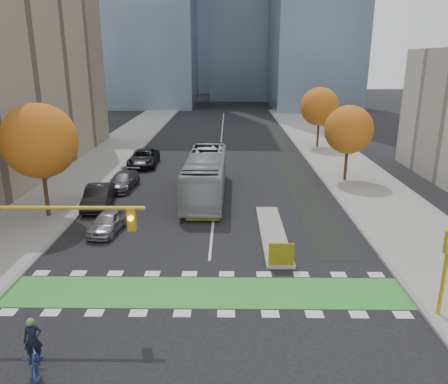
{
  "coord_description": "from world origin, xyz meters",
  "views": [
    {
      "loc": [
        1.1,
        -17.69,
        11.11
      ],
      "look_at": [
        0.8,
        8.65,
        3.0
      ],
      "focal_mm": 35.0,
      "sensor_mm": 36.0,
      "label": 1
    }
  ],
  "objects_px": {
    "tree_west": "(40,141)",
    "tree_east_near": "(349,130)",
    "hazard_board": "(281,254)",
    "parked_car_a": "(108,222)",
    "parked_car_d": "(144,158)",
    "parked_car_b": "(98,197)",
    "parked_car_c": "(123,181)",
    "traffic_signal_east": "(447,261)",
    "traffic_signal_west": "(17,231)",
    "cyclist": "(35,355)",
    "tree_east_far": "(320,107)",
    "bus": "(206,175)"
  },
  "relations": [
    {
      "from": "tree_east_near",
      "to": "parked_car_a",
      "type": "bearing_deg",
      "value": -146.12
    },
    {
      "from": "tree_east_near",
      "to": "parked_car_d",
      "type": "relative_size",
      "value": 1.15
    },
    {
      "from": "parked_car_b",
      "to": "parked_car_c",
      "type": "height_order",
      "value": "parked_car_b"
    },
    {
      "from": "hazard_board",
      "to": "bus",
      "type": "bearing_deg",
      "value": 110.21
    },
    {
      "from": "tree_east_near",
      "to": "tree_east_far",
      "type": "distance_m",
      "value": 16.01
    },
    {
      "from": "hazard_board",
      "to": "parked_car_b",
      "type": "relative_size",
      "value": 0.27
    },
    {
      "from": "hazard_board",
      "to": "traffic_signal_east",
      "type": "xyz_separation_m",
      "value": [
        6.5,
        -4.71,
        1.93
      ]
    },
    {
      "from": "tree_east_far",
      "to": "parked_car_b",
      "type": "height_order",
      "value": "tree_east_far"
    },
    {
      "from": "parked_car_b",
      "to": "traffic_signal_east",
      "type": "bearing_deg",
      "value": -42.63
    },
    {
      "from": "tree_west",
      "to": "cyclist",
      "type": "height_order",
      "value": "tree_west"
    },
    {
      "from": "tree_east_near",
      "to": "parked_car_a",
      "type": "distance_m",
      "value": 23.17
    },
    {
      "from": "parked_car_c",
      "to": "parked_car_d",
      "type": "distance_m",
      "value": 8.64
    },
    {
      "from": "bus",
      "to": "traffic_signal_west",
      "type": "bearing_deg",
      "value": -110.75
    },
    {
      "from": "parked_car_a",
      "to": "parked_car_d",
      "type": "xyz_separation_m",
      "value": [
        -1.12,
        18.64,
        0.14
      ]
    },
    {
      "from": "parked_car_d",
      "to": "parked_car_b",
      "type": "bearing_deg",
      "value": -95.65
    },
    {
      "from": "parked_car_b",
      "to": "parked_car_c",
      "type": "relative_size",
      "value": 1.04
    },
    {
      "from": "parked_car_d",
      "to": "parked_car_c",
      "type": "bearing_deg",
      "value": -93.02
    },
    {
      "from": "cyclist",
      "to": "traffic_signal_west",
      "type": "bearing_deg",
      "value": 97.13
    },
    {
      "from": "tree_west",
      "to": "tree_east_near",
      "type": "distance_m",
      "value": 26.01
    },
    {
      "from": "tree_west",
      "to": "parked_car_d",
      "type": "xyz_separation_m",
      "value": [
        3.96,
        15.93,
        -4.76
      ]
    },
    {
      "from": "bus",
      "to": "tree_east_near",
      "type": "bearing_deg",
      "value": 20.94
    },
    {
      "from": "hazard_board",
      "to": "parked_car_d",
      "type": "xyz_separation_m",
      "value": [
        -12.04,
        23.73,
        0.06
      ]
    },
    {
      "from": "traffic_signal_east",
      "to": "parked_car_d",
      "type": "distance_m",
      "value": 34.0
    },
    {
      "from": "tree_east_near",
      "to": "parked_car_b",
      "type": "bearing_deg",
      "value": -159.85
    },
    {
      "from": "bus",
      "to": "parked_car_c",
      "type": "height_order",
      "value": "bus"
    },
    {
      "from": "hazard_board",
      "to": "cyclist",
      "type": "bearing_deg",
      "value": -139.3
    },
    {
      "from": "tree_east_far",
      "to": "parked_car_c",
      "type": "relative_size",
      "value": 1.53
    },
    {
      "from": "hazard_board",
      "to": "tree_east_near",
      "type": "distance_m",
      "value": 19.93
    },
    {
      "from": "tree_east_near",
      "to": "parked_car_b",
      "type": "relative_size",
      "value": 1.37
    },
    {
      "from": "tree_east_far",
      "to": "bus",
      "type": "height_order",
      "value": "tree_east_far"
    },
    {
      "from": "hazard_board",
      "to": "tree_west",
      "type": "relative_size",
      "value": 0.17
    },
    {
      "from": "hazard_board",
      "to": "parked_car_c",
      "type": "height_order",
      "value": "same"
    },
    {
      "from": "parked_car_b",
      "to": "tree_east_far",
      "type": "bearing_deg",
      "value": 42.37
    },
    {
      "from": "tree_east_near",
      "to": "parked_car_d",
      "type": "xyz_separation_m",
      "value": [
        -20.04,
        5.93,
        -4.01
      ]
    },
    {
      "from": "cyclist",
      "to": "parked_car_b",
      "type": "bearing_deg",
      "value": 78.99
    },
    {
      "from": "tree_east_far",
      "to": "cyclist",
      "type": "distance_m",
      "value": 46.4
    },
    {
      "from": "tree_east_near",
      "to": "traffic_signal_east",
      "type": "height_order",
      "value": "tree_east_near"
    },
    {
      "from": "traffic_signal_east",
      "to": "tree_east_far",
      "type": "bearing_deg",
      "value": 87.03
    },
    {
      "from": "tree_east_far",
      "to": "parked_car_a",
      "type": "height_order",
      "value": "tree_east_far"
    },
    {
      "from": "tree_east_far",
      "to": "traffic_signal_east",
      "type": "xyz_separation_m",
      "value": [
        -2.0,
        -38.51,
        -2.51
      ]
    },
    {
      "from": "bus",
      "to": "parked_car_d",
      "type": "distance_m",
      "value": 12.86
    },
    {
      "from": "parked_car_c",
      "to": "traffic_signal_west",
      "type": "bearing_deg",
      "value": -84.93
    },
    {
      "from": "hazard_board",
      "to": "tree_east_far",
      "type": "height_order",
      "value": "tree_east_far"
    },
    {
      "from": "parked_car_a",
      "to": "parked_car_b",
      "type": "relative_size",
      "value": 0.81
    },
    {
      "from": "tree_east_near",
      "to": "parked_car_d",
      "type": "bearing_deg",
      "value": 163.51
    },
    {
      "from": "hazard_board",
      "to": "traffic_signal_west",
      "type": "xyz_separation_m",
      "value": [
        -11.93,
        -4.71,
        3.23
      ]
    },
    {
      "from": "hazard_board",
      "to": "traffic_signal_west",
      "type": "bearing_deg",
      "value": -158.45
    },
    {
      "from": "traffic_signal_west",
      "to": "bus",
      "type": "xyz_separation_m",
      "value": [
        7.1,
        17.84,
        -2.22
      ]
    },
    {
      "from": "tree_east_far",
      "to": "parked_car_d",
      "type": "xyz_separation_m",
      "value": [
        -20.54,
        -10.07,
        -4.38
      ]
    },
    {
      "from": "tree_west",
      "to": "tree_east_far",
      "type": "relative_size",
      "value": 1.08
    }
  ]
}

